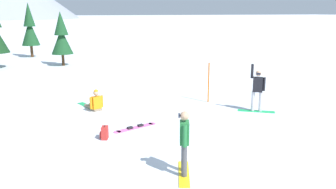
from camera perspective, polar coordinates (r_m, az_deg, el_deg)
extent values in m
plane|color=silver|center=(11.51, 9.93, -8.22)|extent=(800.00, 800.00, 0.00)
cube|color=yellow|center=(9.48, 2.64, -12.86)|extent=(0.87, 1.51, 0.02)
cylinder|color=#4C4C51|center=(9.15, 2.69, -10.84)|extent=(0.15, 0.15, 0.85)
cylinder|color=#4C4C51|center=(9.44, 2.64, -10.04)|extent=(0.15, 0.15, 0.85)
cube|color=#237238|center=(9.03, 2.72, -6.27)|extent=(0.38, 0.46, 0.58)
cylinder|color=#237238|center=(8.78, 2.76, -6.83)|extent=(0.11, 0.11, 0.58)
cylinder|color=#237238|center=(9.27, 2.67, -5.71)|extent=(0.11, 0.11, 0.58)
sphere|color=tan|center=(8.88, 2.75, -3.52)|extent=(0.24, 0.24, 0.24)
cube|color=black|center=(8.88, 1.84, -3.46)|extent=(0.10, 0.17, 0.08)
cube|color=#19B259|center=(15.52, 14.28, -2.67)|extent=(1.43, 1.13, 0.02)
cylinder|color=#B7B7BC|center=(15.41, 14.96, -1.14)|extent=(0.15, 0.15, 0.85)
cylinder|color=#B7B7BC|center=(15.40, 13.78, -1.08)|extent=(0.15, 0.15, 0.85)
cube|color=black|center=(15.24, 14.53, 1.60)|extent=(0.47, 0.43, 0.64)
cylinder|color=black|center=(15.24, 15.51, 1.65)|extent=(0.11, 0.11, 0.58)
cylinder|color=black|center=(15.13, 13.67, 3.76)|extent=(0.11, 0.11, 0.60)
sphere|color=tan|center=(15.15, 14.64, 3.37)|extent=(0.24, 0.24, 0.24)
cube|color=black|center=(15.01, 14.65, 3.32)|extent=(0.16, 0.13, 0.08)
cube|color=gray|center=(15.46, -11.61, -2.44)|extent=(0.43, 0.37, 0.10)
cylinder|color=gray|center=(15.84, -12.78, -2.02)|extent=(0.36, 0.81, 0.14)
cylinder|color=gray|center=(15.93, -12.13, -1.90)|extent=(0.36, 0.81, 0.14)
cube|color=#19B259|center=(16.25, -13.08, -1.88)|extent=(0.71, 1.56, 0.02)
cube|color=orange|center=(15.37, -11.67, -1.29)|extent=(0.45, 0.34, 0.54)
cylinder|color=orange|center=(15.26, -12.54, -1.41)|extent=(0.11, 0.11, 0.52)
cylinder|color=orange|center=(15.49, -10.82, -1.10)|extent=(0.11, 0.11, 0.52)
sphere|color=tan|center=(15.27, -11.75, 0.27)|extent=(0.24, 0.24, 0.24)
sphere|color=orange|center=(15.26, -11.75, 0.45)|extent=(0.20, 0.20, 0.20)
cube|color=pink|center=(13.00, -5.40, -5.46)|extent=(1.55, 0.69, 0.02)
cylinder|color=pink|center=(12.62, -8.33, -6.13)|extent=(0.34, 0.34, 0.02)
cylinder|color=pink|center=(13.41, -2.64, -4.81)|extent=(0.34, 0.34, 0.02)
cube|color=black|center=(12.86, -6.26, -5.46)|extent=(0.23, 0.19, 0.07)
cube|color=black|center=(13.10, -4.55, -5.07)|extent=(0.23, 0.19, 0.07)
cube|color=red|center=(12.00, -10.34, -6.20)|extent=(0.31, 0.37, 0.44)
cube|color=maroon|center=(12.05, -10.94, -6.49)|extent=(0.14, 0.23, 0.20)
cylinder|color=black|center=(11.92, -10.39, -5.12)|extent=(0.07, 0.12, 0.02)
cylinder|color=orange|center=(16.49, 6.69, 1.95)|extent=(0.06, 0.06, 1.90)
cylinder|color=#472D19|center=(29.05, -16.85, 5.49)|extent=(0.21, 0.21, 0.94)
cone|color=#194723|center=(28.89, -17.05, 8.37)|extent=(1.68, 1.68, 2.00)
cone|color=#194723|center=(28.82, -17.25, 11.14)|extent=(1.09, 1.09, 1.83)
cylinder|color=#472D19|center=(35.50, -21.47, 6.63)|extent=(0.25, 0.25, 1.11)
cone|color=#194723|center=(35.36, -21.71, 9.43)|extent=(1.64, 1.64, 2.37)
cone|color=#194723|center=(35.31, -21.95, 12.11)|extent=(1.07, 1.07, 2.17)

